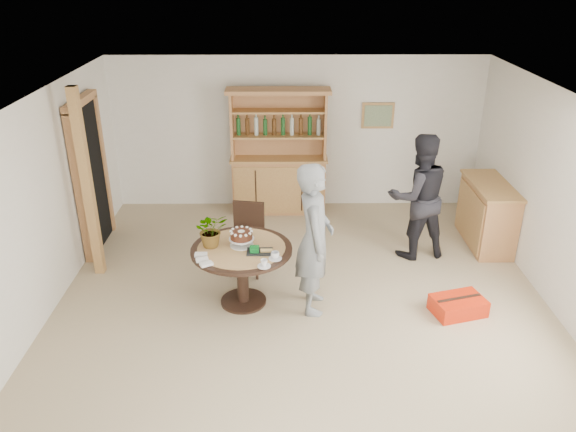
# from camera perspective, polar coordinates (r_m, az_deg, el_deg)

# --- Properties ---
(ground) EXTENTS (7.00, 7.00, 0.00)m
(ground) POSITION_cam_1_polar(r_m,az_deg,el_deg) (6.64, 1.55, -10.79)
(ground) COLOR tan
(ground) RESTS_ON ground
(room_shell) EXTENTS (6.04, 7.04, 2.52)m
(room_shell) POSITION_cam_1_polar(r_m,az_deg,el_deg) (5.81, 1.77, 3.37)
(room_shell) COLOR white
(room_shell) RESTS_ON ground
(doorway) EXTENTS (0.13, 1.10, 2.18)m
(doorway) POSITION_cam_1_polar(r_m,az_deg,el_deg) (8.35, -19.46, 4.04)
(doorway) COLOR black
(doorway) RESTS_ON ground
(pine_post) EXTENTS (0.12, 0.12, 2.50)m
(pine_post) POSITION_cam_1_polar(r_m,az_deg,el_deg) (7.52, -19.72, 2.94)
(pine_post) COLOR tan
(pine_post) RESTS_ON ground
(hutch) EXTENTS (1.62, 0.54, 2.04)m
(hutch) POSITION_cam_1_polar(r_m,az_deg,el_deg) (9.20, -0.93, 4.59)
(hutch) COLOR tan
(hutch) RESTS_ON ground
(sideboard) EXTENTS (0.54, 1.26, 0.94)m
(sideboard) POSITION_cam_1_polar(r_m,az_deg,el_deg) (8.66, 19.58, 0.21)
(sideboard) COLOR tan
(sideboard) RESTS_ON ground
(dining_table) EXTENTS (1.20, 1.20, 0.76)m
(dining_table) POSITION_cam_1_polar(r_m,az_deg,el_deg) (6.70, -4.70, -4.37)
(dining_table) COLOR black
(dining_table) RESTS_ON ground
(dining_chair) EXTENTS (0.49, 0.49, 0.95)m
(dining_chair) POSITION_cam_1_polar(r_m,az_deg,el_deg) (7.47, -4.15, -1.75)
(dining_chair) COLOR black
(dining_chair) RESTS_ON ground
(birthday_cake) EXTENTS (0.30, 0.30, 0.20)m
(birthday_cake) POSITION_cam_1_polar(r_m,az_deg,el_deg) (6.62, -4.75, -2.05)
(birthday_cake) COLOR white
(birthday_cake) RESTS_ON dining_table
(flower_vase) EXTENTS (0.47, 0.44, 0.42)m
(flower_vase) POSITION_cam_1_polar(r_m,az_deg,el_deg) (6.62, -7.80, -1.38)
(flower_vase) COLOR #3F7233
(flower_vase) RESTS_ON dining_table
(gift_tray) EXTENTS (0.30, 0.20, 0.08)m
(gift_tray) POSITION_cam_1_polar(r_m,az_deg,el_deg) (6.50, -2.94, -3.51)
(gift_tray) COLOR black
(gift_tray) RESTS_ON dining_table
(coffee_cup_a) EXTENTS (0.15, 0.15, 0.09)m
(coffee_cup_a) POSITION_cam_1_polar(r_m,az_deg,el_deg) (6.35, -1.32, -4.07)
(coffee_cup_a) COLOR white
(coffee_cup_a) RESTS_ON dining_table
(coffee_cup_b) EXTENTS (0.15, 0.15, 0.08)m
(coffee_cup_b) POSITION_cam_1_polar(r_m,az_deg,el_deg) (6.20, -2.45, -4.86)
(coffee_cup_b) COLOR white
(coffee_cup_b) RESTS_ON dining_table
(napkins) EXTENTS (0.24, 0.33, 0.03)m
(napkins) POSITION_cam_1_polar(r_m,az_deg,el_deg) (6.39, -8.62, -4.38)
(napkins) COLOR white
(napkins) RESTS_ON dining_table
(teen_boy) EXTENTS (0.46, 0.68, 1.84)m
(teen_boy) POSITION_cam_1_polar(r_m,az_deg,el_deg) (6.46, 2.69, -2.35)
(teen_boy) COLOR slate
(teen_boy) RESTS_ON ground
(adult_person) EXTENTS (0.98, 0.83, 1.78)m
(adult_person) POSITION_cam_1_polar(r_m,az_deg,el_deg) (7.88, 13.09, 1.93)
(adult_person) COLOR black
(adult_person) RESTS_ON ground
(red_suitcase) EXTENTS (0.69, 0.55, 0.21)m
(red_suitcase) POSITION_cam_1_polar(r_m,az_deg,el_deg) (7.04, 16.89, -8.69)
(red_suitcase) COLOR red
(red_suitcase) RESTS_ON ground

